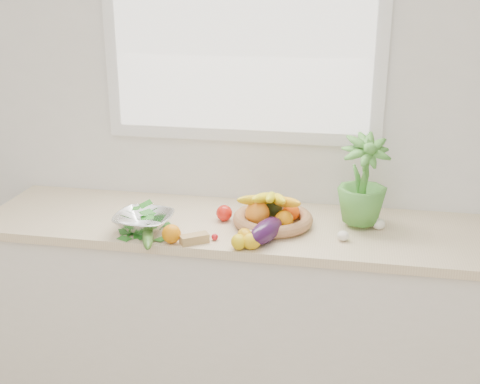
% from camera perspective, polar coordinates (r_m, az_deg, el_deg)
% --- Properties ---
extents(back_wall, '(4.50, 0.02, 2.70)m').
position_cam_1_polar(back_wall, '(2.85, 0.20, 7.88)').
color(back_wall, white).
rests_on(back_wall, ground).
extents(counter_cabinet, '(2.20, 0.58, 0.86)m').
position_cam_1_polar(counter_cabinet, '(2.91, -0.91, -11.39)').
color(counter_cabinet, silver).
rests_on(counter_cabinet, ground).
extents(countertop, '(2.24, 0.62, 0.04)m').
position_cam_1_polar(countertop, '(2.71, -0.96, -3.19)').
color(countertop, beige).
rests_on(countertop, counter_cabinet).
extents(window_frame, '(1.30, 0.03, 1.10)m').
position_cam_1_polar(window_frame, '(2.78, 0.16, 15.91)').
color(window_frame, white).
rests_on(window_frame, back_wall).
extents(window_pane, '(1.18, 0.01, 0.98)m').
position_cam_1_polar(window_pane, '(2.76, 0.08, 15.88)').
color(window_pane, white).
rests_on(window_pane, window_frame).
extents(orange_loose, '(0.11, 0.11, 0.08)m').
position_cam_1_polar(orange_loose, '(2.49, -6.52, -3.96)').
color(orange_loose, orange).
rests_on(orange_loose, countertop).
extents(lemon_a, '(0.09, 0.10, 0.06)m').
position_cam_1_polar(lemon_a, '(2.47, 0.46, -4.18)').
color(lemon_a, orange).
rests_on(lemon_a, countertop).
extents(lemon_b, '(0.11, 0.11, 0.07)m').
position_cam_1_polar(lemon_b, '(2.42, 1.16, -4.66)').
color(lemon_b, '#E0AA0C').
rests_on(lemon_b, countertop).
extents(lemon_c, '(0.08, 0.09, 0.06)m').
position_cam_1_polar(lemon_c, '(2.42, -0.13, -4.75)').
color(lemon_c, gold).
rests_on(lemon_c, countertop).
extents(apple, '(0.10, 0.10, 0.07)m').
position_cam_1_polar(apple, '(2.70, -1.50, -2.01)').
color(apple, red).
rests_on(apple, countertop).
extents(ginger, '(0.12, 0.11, 0.04)m').
position_cam_1_polar(ginger, '(2.48, -4.35, -4.45)').
color(ginger, tan).
rests_on(ginger, countertop).
extents(garlic_a, '(0.06, 0.06, 0.04)m').
position_cam_1_polar(garlic_a, '(2.53, 9.75, -4.12)').
color(garlic_a, white).
rests_on(garlic_a, countertop).
extents(garlic_b, '(0.07, 0.07, 0.05)m').
position_cam_1_polar(garlic_b, '(2.68, 13.01, -2.97)').
color(garlic_b, white).
rests_on(garlic_b, countertop).
extents(garlic_c, '(0.07, 0.07, 0.04)m').
position_cam_1_polar(garlic_c, '(2.51, 0.90, -4.09)').
color(garlic_c, silver).
rests_on(garlic_c, countertop).
extents(eggplant, '(0.16, 0.25, 0.09)m').
position_cam_1_polar(eggplant, '(2.48, 2.50, -3.70)').
color(eggplant, '#2B0E33').
rests_on(eggplant, countertop).
extents(cucumber, '(0.12, 0.25, 0.05)m').
position_cam_1_polar(cucumber, '(2.52, -8.73, -4.20)').
color(cucumber, '#275418').
rests_on(cucumber, countertop).
extents(radish, '(0.03, 0.03, 0.03)m').
position_cam_1_polar(radish, '(2.51, -2.41, -4.28)').
color(radish, red).
rests_on(radish, countertop).
extents(potted_herb, '(0.27, 0.27, 0.39)m').
position_cam_1_polar(potted_herb, '(2.63, 11.59, 1.18)').
color(potted_herb, '#478F34').
rests_on(potted_herb, countertop).
extents(fruit_basket, '(0.36, 0.36, 0.18)m').
position_cam_1_polar(fruit_basket, '(2.64, 3.07, -2.13)').
color(fruit_basket, tan).
rests_on(fruit_basket, countertop).
extents(colander_with_spinach, '(0.26, 0.26, 0.13)m').
position_cam_1_polar(colander_with_spinach, '(2.60, -9.12, -2.43)').
color(colander_with_spinach, silver).
rests_on(colander_with_spinach, countertop).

